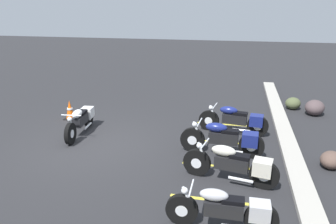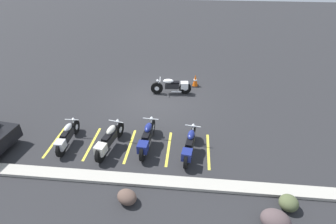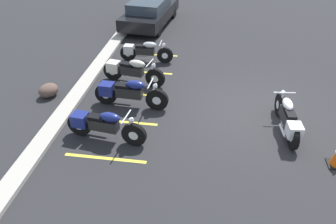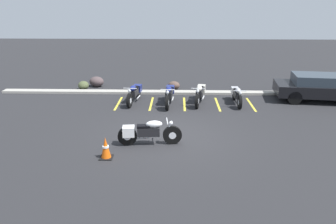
# 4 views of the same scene
# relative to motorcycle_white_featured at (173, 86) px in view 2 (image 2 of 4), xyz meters

# --- Properties ---
(ground) EXTENTS (60.00, 60.00, 0.00)m
(ground) POSITION_rel_motorcycle_white_featured_xyz_m (0.79, 0.78, -0.46)
(ground) COLOR #262628
(motorcycle_white_featured) EXTENTS (2.18, 0.62, 0.86)m
(motorcycle_white_featured) POSITION_rel_motorcycle_white_featured_xyz_m (0.00, 0.00, 0.00)
(motorcycle_white_featured) COLOR black
(motorcycle_white_featured) RESTS_ON ground
(parked_bike_0) EXTENTS (0.70, 2.22, 0.88)m
(parked_bike_0) POSITION_rel_motorcycle_white_featured_xyz_m (-1.02, 4.87, 0.01)
(parked_bike_0) COLOR black
(parked_bike_0) RESTS_ON ground
(parked_bike_1) EXTENTS (0.65, 2.31, 0.91)m
(parked_bike_1) POSITION_rel_motorcycle_white_featured_xyz_m (0.65, 4.61, 0.03)
(parked_bike_1) COLOR black
(parked_bike_1) RESTS_ON ground
(parked_bike_2) EXTENTS (0.79, 2.24, 0.89)m
(parked_bike_2) POSITION_rel_motorcycle_white_featured_xyz_m (2.11, 4.88, 0.02)
(parked_bike_2) COLOR black
(parked_bike_2) RESTS_ON ground
(parked_bike_3) EXTENTS (0.58, 2.06, 0.81)m
(parked_bike_3) POSITION_rel_motorcycle_white_featured_xyz_m (3.85, 4.78, -0.02)
(parked_bike_3) COLOR black
(parked_bike_3) RESTS_ON ground
(concrete_curb) EXTENTS (18.00, 0.50, 0.12)m
(concrete_curb) POSITION_rel_motorcycle_white_featured_xyz_m (0.79, 6.40, -0.40)
(concrete_curb) COLOR #A8A399
(concrete_curb) RESTS_ON ground
(landscape_rock_0) EXTENTS (1.02, 0.93, 0.57)m
(landscape_rock_0) POSITION_rel_motorcycle_white_featured_xyz_m (-3.54, 7.73, -0.17)
(landscape_rock_0) COLOR #4E4041
(landscape_rock_0) RESTS_ON ground
(landscape_rock_1) EXTENTS (0.82, 0.76, 0.43)m
(landscape_rock_1) POSITION_rel_motorcycle_white_featured_xyz_m (0.85, 7.28, -0.24)
(landscape_rock_1) COLOR brown
(landscape_rock_1) RESTS_ON ground
(landscape_rock_2) EXTENTS (0.62, 0.62, 0.47)m
(landscape_rock_2) POSITION_rel_motorcycle_white_featured_xyz_m (-4.10, 7.03, -0.22)
(landscape_rock_2) COLOR #4D5636
(landscape_rock_2) RESTS_ON ground
(traffic_cone) EXTENTS (0.40, 0.40, 0.70)m
(traffic_cone) POSITION_rel_motorcycle_white_featured_xyz_m (-1.18, -1.03, -0.13)
(traffic_cone) COLOR black
(traffic_cone) RESTS_ON ground
(stall_line_0) EXTENTS (0.10, 2.10, 0.00)m
(stall_line_0) POSITION_rel_motorcycle_white_featured_xyz_m (-1.77, 4.59, -0.45)
(stall_line_0) COLOR gold
(stall_line_0) RESTS_ON ground
(stall_line_1) EXTENTS (0.10, 2.10, 0.00)m
(stall_line_1) POSITION_rel_motorcycle_white_featured_xyz_m (-0.20, 4.59, -0.45)
(stall_line_1) COLOR gold
(stall_line_1) RESTS_ON ground
(stall_line_2) EXTENTS (0.10, 2.10, 0.00)m
(stall_line_2) POSITION_rel_motorcycle_white_featured_xyz_m (1.38, 4.59, -0.45)
(stall_line_2) COLOR gold
(stall_line_2) RESTS_ON ground
(stall_line_3) EXTENTS (0.10, 2.10, 0.00)m
(stall_line_3) POSITION_rel_motorcycle_white_featured_xyz_m (2.95, 4.59, -0.45)
(stall_line_3) COLOR gold
(stall_line_3) RESTS_ON ground
(stall_line_4) EXTENTS (0.10, 2.10, 0.00)m
(stall_line_4) POSITION_rel_motorcycle_white_featured_xyz_m (4.52, 4.59, -0.45)
(stall_line_4) COLOR gold
(stall_line_4) RESTS_ON ground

